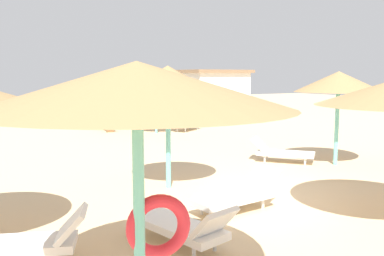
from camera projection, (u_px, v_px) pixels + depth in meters
The scene contains 13 objects.
ground_plane at pixel (260, 197), 9.11m from camera, with size 80.00×80.00×0.00m, color #DBBA8C.
parasol_0 at pixel (168, 81), 9.58m from camera, with size 2.36×2.36×2.87m.
parasol_1 at pixel (339, 82), 12.12m from camera, with size 2.56×2.56×2.77m.
parasol_5 at pixel (137, 88), 4.10m from camera, with size 3.15×3.15×2.79m.
parasol_6 at pixel (156, 74), 18.89m from camera, with size 2.88×2.88×3.05m.
lounger_0 at pixel (238, 194), 8.18m from camera, with size 1.91×0.83×0.79m.
lounger_1 at pixel (281, 152), 12.77m from camera, with size 1.69×1.85×0.75m.
lounger_3 at pixel (23, 242), 5.85m from camera, with size 1.97×1.26×0.77m.
lounger_5 at pixel (183, 226), 6.47m from camera, with size 1.06×1.96×0.78m.
lounger_6 at pixel (186, 124), 19.99m from camera, with size 1.91×1.52×0.80m.
bench_0 at pixel (106, 124), 20.02m from camera, with size 0.46×1.51×0.49m.
parked_car at pixel (120, 106), 25.38m from camera, with size 4.04×2.06×1.72m.
beach_cabana at pixel (211, 92), 27.87m from camera, with size 4.27×3.83×3.02m.
Camera 1 is at (-5.72, -6.92, 2.64)m, focal length 39.01 mm.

